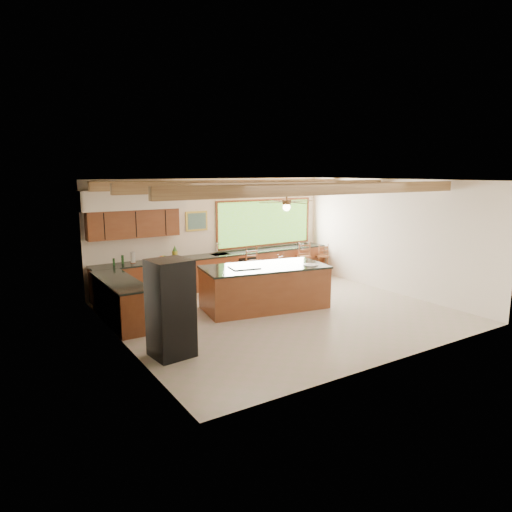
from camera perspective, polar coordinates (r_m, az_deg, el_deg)
ground at (r=10.54m, az=3.10°, el=-7.09°), size 7.20×7.20×0.00m
room_shell at (r=10.54m, az=0.40°, el=5.22°), size 7.27×6.54×3.02m
counter_run at (r=12.12m, az=-7.01°, el=-2.54°), size 7.12×3.10×1.28m
island at (r=10.78m, az=1.06°, el=-3.88°), size 3.08×1.84×1.03m
refrigerator at (r=8.05m, az=-10.63°, el=-6.46°), size 0.73×0.72×1.72m
bar_stool_a at (r=12.65m, az=-0.77°, el=-0.94°), size 0.44×0.44×1.14m
bar_stool_b at (r=12.26m, az=2.57°, el=-1.61°), size 0.49×0.49×1.03m
bar_stool_c at (r=13.73m, az=6.03°, el=-0.08°), size 0.54×0.54×1.14m
bar_stool_d at (r=14.22m, az=8.34°, el=-0.08°), size 0.47×0.47×1.01m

